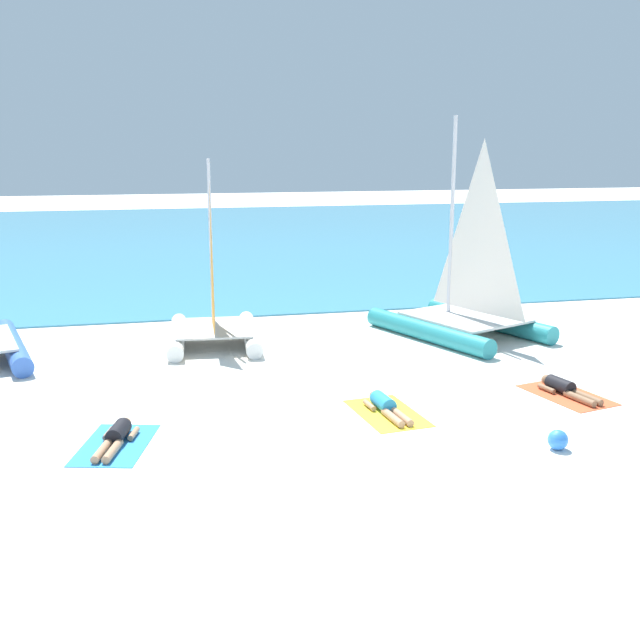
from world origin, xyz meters
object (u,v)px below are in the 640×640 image
at_px(sunbather_middle, 386,406).
at_px(towel_right, 567,395).
at_px(towel_left, 116,445).
at_px(sailboat_teal, 463,305).
at_px(sunbather_left, 116,436).
at_px(sailboat_white, 213,317).
at_px(beach_ball, 558,440).
at_px(sunbather_right, 565,388).
at_px(towel_middle, 387,413).

distance_m(sunbather_middle, towel_right, 3.94).
relative_size(sunbather_middle, towel_right, 0.83).
bearing_deg(towel_left, sailboat_teal, 33.11).
relative_size(sunbather_left, sunbather_middle, 0.99).
relative_size(sailboat_white, towel_right, 2.46).
relative_size(sunbather_middle, beach_ball, 4.55).
distance_m(sailboat_teal, sunbather_middle, 6.55).
xyz_separation_m(sunbather_right, beach_ball, (-1.65, -2.59, 0.04)).
bearing_deg(towel_middle, towel_left, -174.89).
relative_size(sailboat_teal, towel_right, 3.03).
xyz_separation_m(towel_middle, beach_ball, (2.25, -2.32, 0.17)).
bearing_deg(sunbather_middle, towel_right, -4.30).
bearing_deg(sunbather_middle, sailboat_white, 108.60).
bearing_deg(sailboat_white, sunbather_middle, -60.93).
distance_m(sunbather_left, beach_ball, 7.51).
relative_size(towel_middle, beach_ball, 5.51).
xyz_separation_m(towel_middle, towel_right, (3.92, 0.20, 0.00)).
bearing_deg(beach_ball, towel_left, 165.55).
distance_m(sailboat_white, towel_middle, 6.62).
distance_m(towel_right, beach_ball, 3.03).
height_order(sailboat_white, sunbather_right, sailboat_white).
relative_size(sailboat_white, sunbather_middle, 2.98).
distance_m(sailboat_white, sunbather_right, 8.79).
height_order(towel_middle, sunbather_right, sunbather_right).
xyz_separation_m(towel_left, sunbather_left, (0.02, 0.06, 0.13)).
bearing_deg(sunbather_left, towel_left, -90.00).
bearing_deg(beach_ball, sunbather_left, 165.04).
distance_m(sunbather_left, sunbather_middle, 5.01).
bearing_deg(sailboat_teal, sunbather_left, -168.86).
distance_m(sunbather_middle, beach_ball, 3.29).
xyz_separation_m(towel_left, beach_ball, (7.27, -1.87, 0.17)).
bearing_deg(towel_right, sailboat_teal, 90.98).
relative_size(sailboat_teal, beach_ball, 16.68).
relative_size(towel_right, sunbather_right, 1.22).
bearing_deg(sunbather_right, sunbather_middle, 170.23).
xyz_separation_m(towel_right, beach_ball, (-1.67, -2.52, 0.17)).
height_order(sunbather_left, beach_ball, beach_ball).
xyz_separation_m(sailboat_teal, sailboat_white, (-6.58, 0.66, -0.16)).
distance_m(towel_middle, sunbather_middle, 0.14).
bearing_deg(towel_left, sunbather_middle, 5.87).
distance_m(sunbather_left, sunbather_right, 8.93).
height_order(towel_middle, towel_right, same).
bearing_deg(sailboat_white, sailboat_teal, -1.46).
xyz_separation_m(sailboat_white, towel_left, (-2.27, -6.43, -0.69)).
height_order(sunbather_left, sunbather_middle, same).
bearing_deg(beach_ball, sailboat_white, 121.03).
relative_size(towel_right, beach_ball, 5.51).
height_order(sailboat_white, sunbather_left, sailboat_white).
bearing_deg(sunbather_left, sunbather_middle, 19.96).
height_order(sailboat_white, towel_right, sailboat_white).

